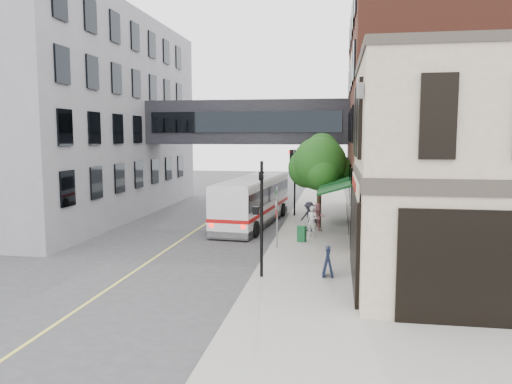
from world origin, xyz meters
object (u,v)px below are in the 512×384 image
(bus, at_px, (253,199))
(pedestrian_c, at_px, (309,217))
(pedestrian_a, at_px, (312,221))
(sandwich_board, at_px, (328,262))
(pedestrian_b, at_px, (318,217))
(newspaper_box, at_px, (302,234))

(bus, height_order, pedestrian_c, bus)
(pedestrian_a, xyz_separation_m, sandwich_board, (1.01, -7.53, -0.27))
(pedestrian_a, distance_m, pedestrian_b, 1.68)
(bus, xyz_separation_m, sandwich_board, (4.91, -11.54, -0.89))
(bus, relative_size, pedestrian_b, 6.72)
(pedestrian_c, relative_size, newspaper_box, 2.08)
(newspaper_box, bearing_deg, sandwich_board, -63.17)
(pedestrian_b, distance_m, pedestrian_c, 0.53)
(bus, xyz_separation_m, pedestrian_b, (4.18, -2.36, -0.65))
(pedestrian_b, bearing_deg, bus, 130.76)
(pedestrian_a, bearing_deg, sandwich_board, -58.84)
(bus, distance_m, pedestrian_c, 4.49)
(pedestrian_b, distance_m, sandwich_board, 9.22)
(pedestrian_b, xyz_separation_m, sandwich_board, (0.73, -9.18, -0.24))
(sandwich_board, bearing_deg, pedestrian_a, 95.45)
(pedestrian_c, distance_m, newspaper_box, 2.89)
(newspaper_box, height_order, sandwich_board, sandwich_board)
(bus, bearing_deg, newspaper_box, -57.17)
(pedestrian_a, distance_m, pedestrian_c, 1.53)
(pedestrian_b, height_order, sandwich_board, pedestrian_b)
(newspaper_box, bearing_deg, pedestrian_c, 99.26)
(pedestrian_b, bearing_deg, pedestrian_c, 176.38)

